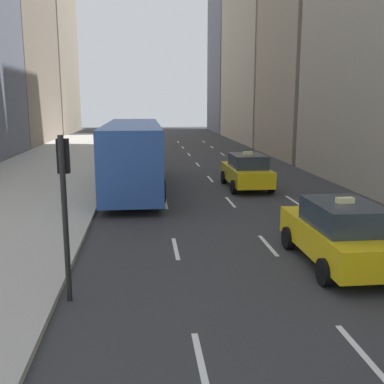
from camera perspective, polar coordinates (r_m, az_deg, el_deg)
The scene contains 6 objects.
sidewalk_left at distance 26.66m, azimuth -18.88°, elevation 1.72°, with size 8.00×66.00×0.15m, color #ADAAA3.
lane_markings at distance 22.37m, azimuth 3.45°, elevation 0.38°, with size 5.72×56.00×0.01m.
taxi_lead at distance 12.45m, azimuth 18.23°, elevation -4.95°, with size 2.02×4.40×1.87m.
taxi_second at distance 22.55m, azimuth 6.96°, elevation 2.67°, with size 2.02×4.40×1.87m.
city_bus at distance 22.24m, azimuth -7.49°, elevation 4.89°, with size 2.80×11.61×3.25m.
traffic_light_pole at distance 9.79m, azimuth -15.90°, elevation 0.06°, with size 0.24×0.42×3.60m.
Camera 1 is at (-1.06, 1.35, 4.26)m, focal length 42.00 mm.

